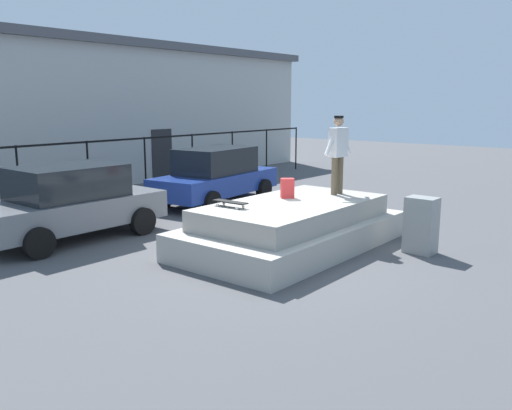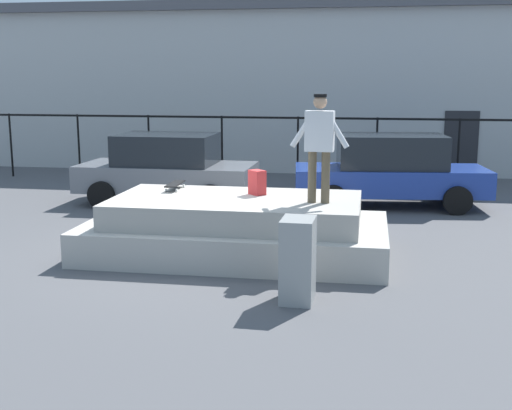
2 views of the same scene
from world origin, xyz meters
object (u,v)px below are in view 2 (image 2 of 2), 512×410
Objects in this scene: backpack at (257,182)px; utility_box at (298,260)px; car_blue_sedan_mid at (390,170)px; car_grey_sedan_near at (167,168)px; skateboard at (175,184)px; skateboarder at (319,140)px.

backpack is 2.89m from utility_box.
backpack is 5.04m from car_blue_sedan_mid.
utility_box is at bearing -24.19° from backpack.
skateboard is at bearing -70.71° from car_grey_sedan_near.
car_blue_sedan_mid is at bearing 4.84° from car_grey_sedan_near.
car_blue_sedan_mid is (1.29, 4.99, -1.16)m from skateboarder.
car_grey_sedan_near reaches higher than utility_box.
car_blue_sedan_mid is at bearing 80.25° from utility_box.
car_grey_sedan_near is at bearing 109.29° from skateboard.
skateboarder is 2.25× the size of skateboard.
skateboarder is 2.96m from skateboard.
skateboard is at bearing 133.03° from utility_box.
car_blue_sedan_mid is at bearing 46.14° from skateboard.
backpack is (1.57, -0.27, 0.11)m from skateboard.
car_grey_sedan_near reaches higher than skateboard.
skateboard is 5.75m from car_blue_sedan_mid.
car_grey_sedan_near is at bearing -175.16° from car_blue_sedan_mid.
car_blue_sedan_mid is (3.98, 4.14, -0.23)m from skateboard.
backpack is at bearing -54.16° from car_grey_sedan_near.
skateboard is at bearing 162.49° from skateboarder.
backpack is 0.09× the size of car_blue_sedan_mid.
car_grey_sedan_near is 0.91× the size of car_blue_sedan_mid.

